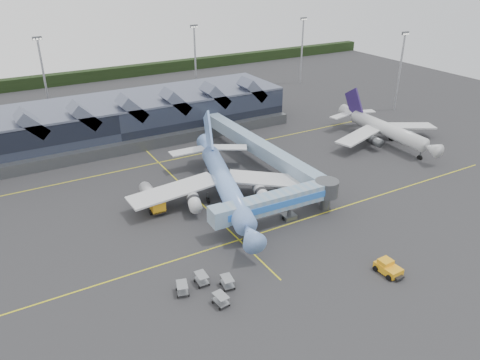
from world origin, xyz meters
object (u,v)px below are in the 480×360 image
main_airliner (224,181)px  fuel_truck (151,197)px  jet_bridge (285,200)px  pushback_tug (388,268)px  regional_jet (384,128)px

main_airliner → fuel_truck: bearing=174.8°
main_airliner → fuel_truck: (-12.55, 4.86, -2.12)m
jet_bridge → pushback_tug: 20.54m
jet_bridge → fuel_truck: jet_bridge is taller
fuel_truck → pushback_tug: 42.79m
regional_jet → fuel_truck: 60.67m
main_airliner → pushback_tug: 33.16m
regional_jet → pushback_tug: (-37.93, -38.64, -2.70)m
fuel_truck → main_airliner: bearing=-18.8°
regional_jet → jet_bridge: 46.54m
main_airliner → regional_jet: bearing=24.5°
regional_jet → fuel_truck: bearing=-175.1°
fuel_truck → regional_jet: bearing=4.6°
fuel_truck → pushback_tug: size_ratio=2.22×
fuel_truck → pushback_tug: (22.66, -36.28, -0.96)m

